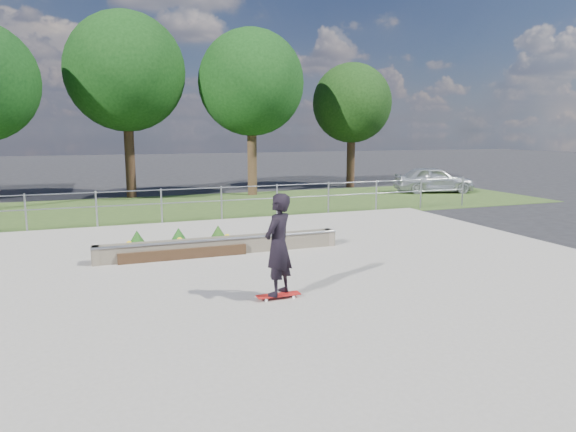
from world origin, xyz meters
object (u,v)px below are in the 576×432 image
at_px(skateboarder, 278,245).
at_px(parked_car, 434,180).
at_px(planter_bed, 180,246).
at_px(grind_ledge, 221,246).

bearing_deg(skateboarder, parked_car, 45.52).
relative_size(planter_bed, parked_car, 0.79).
bearing_deg(skateboarder, planter_bed, 105.53).
xyz_separation_m(grind_ledge, skateboarder, (0.19, -3.73, 0.79)).
xyz_separation_m(planter_bed, skateboarder, (1.14, -4.09, 0.81)).
xyz_separation_m(grind_ledge, parked_car, (12.84, 9.15, 0.39)).
relative_size(skateboarder, parked_car, 0.50).
bearing_deg(grind_ledge, skateboarder, -87.09).
distance_m(skateboarder, parked_car, 18.06).
relative_size(planter_bed, skateboarder, 1.56).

